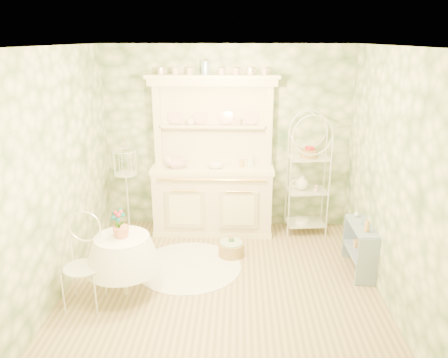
{
  "coord_description": "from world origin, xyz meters",
  "views": [
    {
      "loc": [
        0.17,
        -4.51,
        2.78
      ],
      "look_at": [
        0.0,
        0.5,
        1.15
      ],
      "focal_mm": 35.0,
      "sensor_mm": 36.0,
      "label": 1
    }
  ],
  "objects_px": {
    "cafe_chair": "(82,264)",
    "side_shelf": "(360,250)",
    "round_table": "(124,262)",
    "birdcage_stand": "(126,183)",
    "bakers_rack": "(308,179)",
    "floor_basket": "(231,249)",
    "kitchen_dresser": "(213,157)"
  },
  "relations": [
    {
      "from": "side_shelf",
      "to": "cafe_chair",
      "type": "distance_m",
      "value": 3.27
    },
    {
      "from": "side_shelf",
      "to": "round_table",
      "type": "distance_m",
      "value": 2.84
    },
    {
      "from": "bakers_rack",
      "to": "cafe_chair",
      "type": "bearing_deg",
      "value": -150.15
    },
    {
      "from": "round_table",
      "to": "floor_basket",
      "type": "height_order",
      "value": "round_table"
    },
    {
      "from": "bakers_rack",
      "to": "side_shelf",
      "type": "bearing_deg",
      "value": -72.68
    },
    {
      "from": "round_table",
      "to": "birdcage_stand",
      "type": "height_order",
      "value": "birdcage_stand"
    },
    {
      "from": "side_shelf",
      "to": "cafe_chair",
      "type": "xyz_separation_m",
      "value": [
        -3.15,
        -0.84,
        0.2
      ]
    },
    {
      "from": "side_shelf",
      "to": "floor_basket",
      "type": "bearing_deg",
      "value": 169.54
    },
    {
      "from": "cafe_chair",
      "to": "side_shelf",
      "type": "bearing_deg",
      "value": 15.18
    },
    {
      "from": "kitchen_dresser",
      "to": "round_table",
      "type": "bearing_deg",
      "value": -116.96
    },
    {
      "from": "bakers_rack",
      "to": "side_shelf",
      "type": "distance_m",
      "value": 1.35
    },
    {
      "from": "cafe_chair",
      "to": "birdcage_stand",
      "type": "relative_size",
      "value": 0.63
    },
    {
      "from": "kitchen_dresser",
      "to": "floor_basket",
      "type": "relative_size",
      "value": 7.76
    },
    {
      "from": "side_shelf",
      "to": "floor_basket",
      "type": "relative_size",
      "value": 2.26
    },
    {
      "from": "side_shelf",
      "to": "round_table",
      "type": "bearing_deg",
      "value": -165.99
    },
    {
      "from": "round_table",
      "to": "floor_basket",
      "type": "distance_m",
      "value": 1.55
    },
    {
      "from": "kitchen_dresser",
      "to": "birdcage_stand",
      "type": "bearing_deg",
      "value": -175.74
    },
    {
      "from": "side_shelf",
      "to": "bakers_rack",
      "type": "bearing_deg",
      "value": 115.46
    },
    {
      "from": "side_shelf",
      "to": "birdcage_stand",
      "type": "relative_size",
      "value": 0.43
    },
    {
      "from": "bakers_rack",
      "to": "side_shelf",
      "type": "height_order",
      "value": "bakers_rack"
    },
    {
      "from": "kitchen_dresser",
      "to": "side_shelf",
      "type": "distance_m",
      "value": 2.36
    },
    {
      "from": "round_table",
      "to": "floor_basket",
      "type": "bearing_deg",
      "value": 38.96
    },
    {
      "from": "bakers_rack",
      "to": "floor_basket",
      "type": "relative_size",
      "value": 5.63
    },
    {
      "from": "round_table",
      "to": "cafe_chair",
      "type": "distance_m",
      "value": 0.45
    },
    {
      "from": "bakers_rack",
      "to": "birdcage_stand",
      "type": "relative_size",
      "value": 1.08
    },
    {
      "from": "floor_basket",
      "to": "round_table",
      "type": "bearing_deg",
      "value": -141.04
    },
    {
      "from": "round_table",
      "to": "birdcage_stand",
      "type": "distance_m",
      "value": 1.74
    },
    {
      "from": "kitchen_dresser",
      "to": "cafe_chair",
      "type": "relative_size",
      "value": 2.35
    },
    {
      "from": "cafe_chair",
      "to": "bakers_rack",
      "type": "bearing_deg",
      "value": 36.92
    },
    {
      "from": "bakers_rack",
      "to": "side_shelf",
      "type": "xyz_separation_m",
      "value": [
        0.51,
        -1.13,
        -0.54
      ]
    },
    {
      "from": "kitchen_dresser",
      "to": "birdcage_stand",
      "type": "height_order",
      "value": "kitchen_dresser"
    },
    {
      "from": "kitchen_dresser",
      "to": "cafe_chair",
      "type": "xyz_separation_m",
      "value": [
        -1.27,
        -1.97,
        -0.66
      ]
    }
  ]
}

